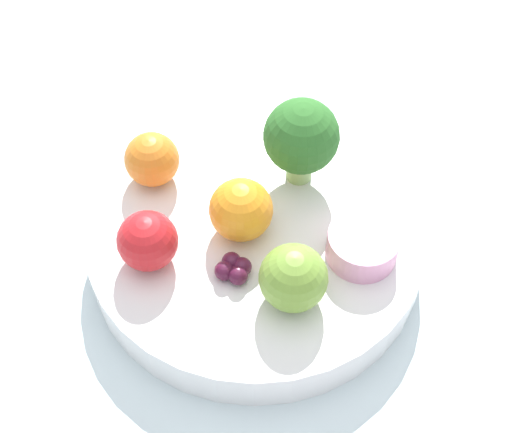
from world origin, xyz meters
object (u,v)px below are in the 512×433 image
orange_back (240,207)px  small_cup (362,245)px  bowl (256,238)px  apple_red (290,279)px  orange_front (152,159)px  broccoli (301,138)px  apple_green (147,239)px  grape_cluster (234,269)px

orange_back → small_cup: orange_back is taller
bowl → apple_red: (-0.00, -0.07, 0.04)m
apple_red → orange_front: apple_red is taller
bowl → orange_back: size_ratio=5.47×
broccoli → orange_back: broccoli is taller
orange_front → apple_red: bearing=-68.7°
apple_green → orange_front: 0.08m
orange_back → small_cup: 0.09m
broccoli → apple_red: (-0.05, -0.10, -0.02)m
bowl → broccoli: size_ratio=3.47×
bowl → apple_green: bearing=179.1°
bowl → grape_cluster: 0.06m
small_cup → apple_green: bearing=158.9°
bowl → grape_cluster: grape_cluster is taller
orange_front → grape_cluster: orange_front is taller
bowl → orange_front: (-0.06, 0.08, 0.04)m
apple_red → small_cup: (0.06, 0.01, -0.01)m
apple_green → orange_back: size_ratio=0.93×
small_cup → bowl: bearing=138.4°
orange_back → apple_green: bearing=-179.3°
apple_red → small_cup: bearing=12.2°
orange_front → small_cup: orange_front is taller
orange_back → grape_cluster: bearing=-117.2°
apple_red → bowl: bearing=88.0°
broccoli → small_cup: (0.01, -0.09, -0.03)m
orange_front → orange_back: bearing=-57.3°
bowl → apple_green: (-0.08, 0.00, 0.04)m
apple_red → apple_green: size_ratio=1.09×
broccoli → small_cup: bearing=-82.5°
bowl → apple_red: size_ratio=5.41×
broccoli → bowl: bearing=-147.0°
apple_green → orange_back: orange_back is taller
orange_back → grape_cluster: 0.05m
broccoli → apple_green: 0.14m
bowl → apple_red: 0.08m
grape_cluster → bowl: bearing=48.7°
apple_red → orange_front: (-0.06, 0.14, -0.00)m
broccoli → apple_green: broccoli is taller
apple_red → grape_cluster: 0.05m
orange_back → apple_red: bearing=-82.4°
orange_front → orange_back: 0.09m
orange_front → bowl: bearing=-52.0°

